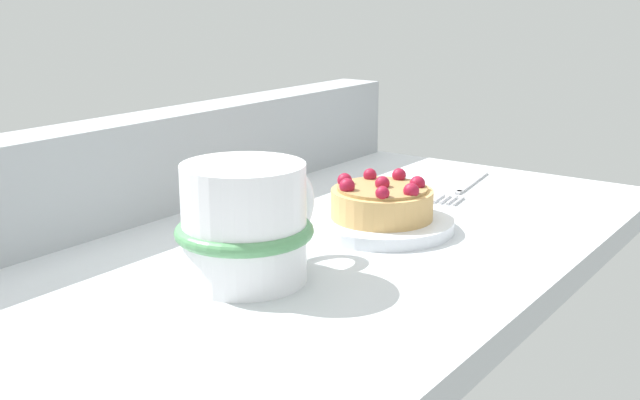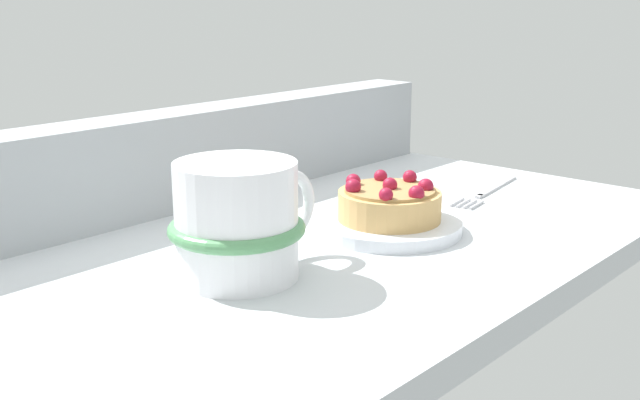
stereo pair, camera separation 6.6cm
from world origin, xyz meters
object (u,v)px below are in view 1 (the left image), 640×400
(coffee_mug, at_px, (246,223))
(raspberry_tart, at_px, (382,201))
(dessert_plate, at_px, (381,224))
(dessert_fork, at_px, (465,186))

(coffee_mug, bearing_deg, raspberry_tart, -5.62)
(dessert_plate, height_order, dessert_fork, dessert_plate)
(dessert_plate, height_order, raspberry_tart, raspberry_tart)
(raspberry_tart, bearing_deg, coffee_mug, 174.38)
(dessert_fork, bearing_deg, raspberry_tart, -178.91)
(dessert_plate, bearing_deg, raspberry_tart, -144.33)
(raspberry_tart, relative_size, dessert_fork, 0.59)
(coffee_mug, bearing_deg, dessert_plate, -5.61)
(dessert_fork, bearing_deg, dessert_plate, -178.92)
(dessert_plate, distance_m, raspberry_tart, 0.02)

